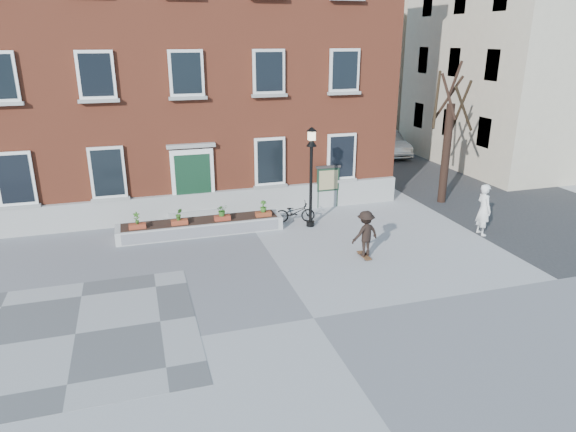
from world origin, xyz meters
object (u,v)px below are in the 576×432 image
object	(u,v)px
lamp_post	(311,163)
notice_board	(328,179)
bicycle	(295,212)
bystander	(484,210)
parked_car	(385,143)
skateboarder	(365,233)

from	to	relation	value
lamp_post	notice_board	size ratio (longest dim) A/B	2.10
bicycle	bystander	world-z (taller)	bystander
notice_board	parked_car	bearing A→B (deg)	50.86
parked_car	skateboarder	xyz separation A→B (m)	(-8.13, -14.52, 0.08)
bicycle	parked_car	xyz separation A→B (m)	(9.32, 10.49, 0.35)
bystander	notice_board	size ratio (longest dim) A/B	1.05
parked_car	lamp_post	xyz separation A→B (m)	(-8.87, -11.10, 1.76)
parked_car	bystander	world-z (taller)	bystander
parked_car	lamp_post	distance (m)	14.32
notice_board	bicycle	bearing A→B (deg)	-143.60
lamp_post	skateboarder	size ratio (longest dim) A/B	2.38
bystander	notice_board	distance (m)	6.50
bystander	parked_car	bearing A→B (deg)	-8.62
bystander	notice_board	bearing A→B (deg)	45.98
notice_board	skateboarder	distance (m)	5.54
bicycle	skateboarder	size ratio (longest dim) A/B	0.98
bicycle	lamp_post	world-z (taller)	lamp_post
parked_car	skateboarder	size ratio (longest dim) A/B	2.86
skateboarder	bicycle	bearing A→B (deg)	106.50
notice_board	skateboarder	world-z (taller)	notice_board
parked_car	bystander	xyz separation A→B (m)	(-2.98, -13.84, 0.21)
lamp_post	bystander	bearing A→B (deg)	-24.92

